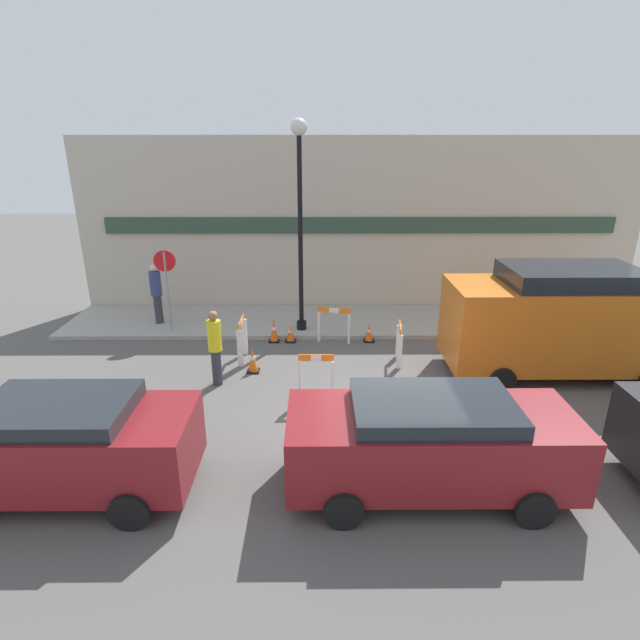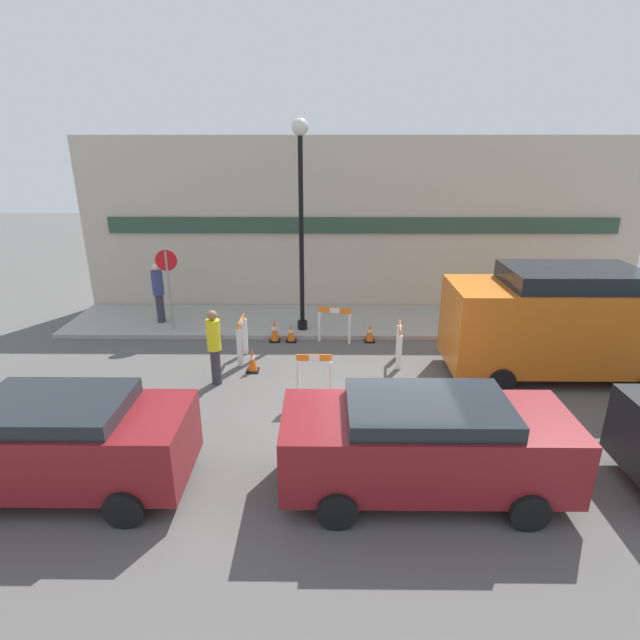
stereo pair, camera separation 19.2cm
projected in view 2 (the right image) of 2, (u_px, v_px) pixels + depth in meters
name	position (u px, v px, depth m)	size (l,w,h in m)	color
ground_plane	(384.00, 426.00, 9.95)	(60.00, 60.00, 0.00)	#565451
sidewalk_slab	(363.00, 321.00, 15.48)	(18.00, 2.81, 0.13)	#9E9B93
storefront_facade	(362.00, 226.00, 15.94)	(18.00, 0.22, 5.50)	#BCB29E
streetlamp_post	(301.00, 201.00, 13.42)	(0.44, 0.44, 5.77)	black
stop_sign	(168.00, 277.00, 14.02)	(0.60, 0.09, 2.38)	gray
barricade_0	(335.00, 323.00, 13.86)	(0.92, 0.32, 1.02)	white
barricade_1	(242.00, 338.00, 12.72)	(0.15, 0.83, 1.13)	white
barricade_2	(314.00, 378.00, 10.62)	(0.75, 0.13, 1.14)	white
barricade_3	(399.00, 343.00, 12.55)	(0.23, 0.77, 1.04)	white
traffic_cone_0	(291.00, 333.00, 14.02)	(0.30, 0.30, 0.52)	black
traffic_cone_1	(370.00, 333.00, 13.99)	(0.30, 0.30, 0.55)	black
traffic_cone_2	(252.00, 360.00, 12.18)	(0.30, 0.30, 0.64)	black
traffic_cone_3	(275.00, 330.00, 14.00)	(0.30, 0.30, 0.68)	black
person_worker	(214.00, 344.00, 11.33)	(0.41, 0.41, 1.81)	#33333D
person_pedestrian	(158.00, 291.00, 14.90)	(0.35, 0.35, 1.81)	#33333D
parked_car_0	(59.00, 439.00, 7.87)	(4.09, 1.86, 1.63)	maroon
parked_car_1	(425.00, 441.00, 7.82)	(4.50, 1.87, 1.64)	maroon
work_van	(566.00, 319.00, 11.65)	(5.43, 2.16, 2.65)	#D16619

